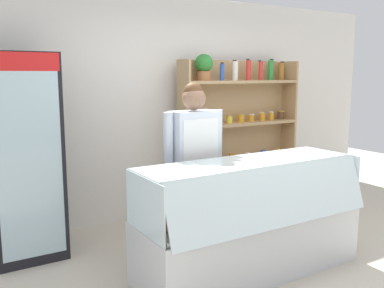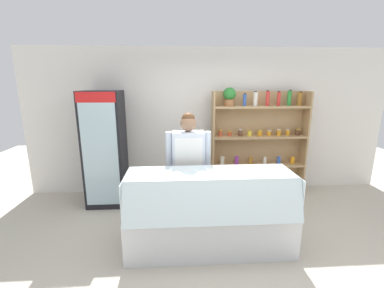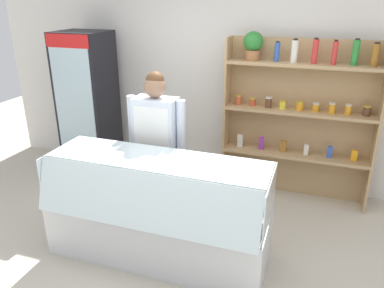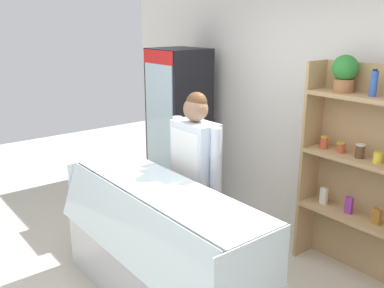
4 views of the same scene
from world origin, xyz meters
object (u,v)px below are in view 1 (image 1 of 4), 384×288
object	(u,v)px
drinks_fridge	(24,158)
deli_display_case	(249,238)
shop_clerk	(194,155)
shelving_unit	(236,124)

from	to	relation	value
drinks_fridge	deli_display_case	distance (m)	2.23
drinks_fridge	deli_display_case	size ratio (longest dim) A/B	0.95
shop_clerk	deli_display_case	bearing A→B (deg)	-66.92
drinks_fridge	shelving_unit	xyz separation A→B (m)	(2.68, 0.23, 0.14)
drinks_fridge	shop_clerk	distance (m)	1.61
deli_display_case	drinks_fridge	bearing A→B (deg)	139.18
shelving_unit	shop_clerk	distance (m)	1.69
drinks_fridge	shop_clerk	xyz separation A→B (m)	(1.37, -0.84, 0.02)
deli_display_case	shop_clerk	bearing A→B (deg)	113.08
shelving_unit	shop_clerk	size ratio (longest dim) A/B	1.19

